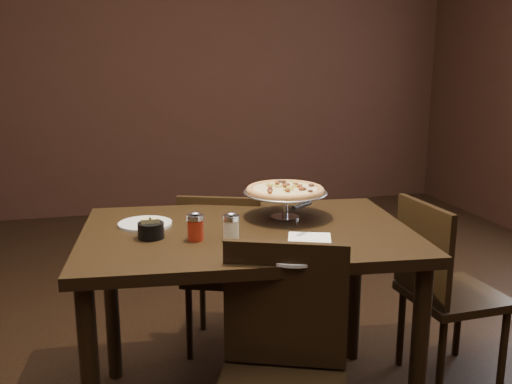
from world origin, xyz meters
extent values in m
cube|color=black|center=(0.00, 3.51, 1.40)|extent=(6.00, 0.02, 2.80)
cube|color=black|center=(0.07, 0.01, 0.80)|extent=(1.40, 1.01, 0.04)
cylinder|color=black|center=(0.62, -0.42, 0.39)|extent=(0.07, 0.07, 0.78)
cylinder|color=black|center=(-0.48, 0.45, 0.39)|extent=(0.07, 0.07, 0.78)
cylinder|color=black|center=(0.70, 0.32, 0.39)|extent=(0.07, 0.07, 0.78)
cylinder|color=#B6B6BD|center=(0.27, 0.14, 0.83)|extent=(0.12, 0.12, 0.01)
cylinder|color=#B6B6BD|center=(0.27, 0.14, 0.88)|extent=(0.03, 0.03, 0.10)
cylinder|color=#B6B6BD|center=(0.27, 0.14, 0.93)|extent=(0.09, 0.09, 0.01)
cylinder|color=#A8A9AE|center=(0.27, 0.14, 0.93)|extent=(0.35, 0.35, 0.01)
torus|color=#A8A9AE|center=(0.27, 0.14, 0.93)|extent=(0.36, 0.36, 0.01)
cylinder|color=#935A2C|center=(0.27, 0.14, 0.94)|extent=(0.33, 0.33, 0.01)
torus|color=#935A2C|center=(0.27, 0.14, 0.94)|extent=(0.34, 0.34, 0.03)
cylinder|color=#DBBA78|center=(0.27, 0.14, 0.95)|extent=(0.28, 0.28, 0.01)
cylinder|color=#F8EDC1|center=(-0.02, -0.10, 0.86)|extent=(0.06, 0.06, 0.08)
cylinder|color=#B6B6BD|center=(-0.02, -0.10, 0.91)|extent=(0.06, 0.06, 0.02)
ellipsoid|color=#B6B6BD|center=(-0.02, -0.10, 0.93)|extent=(0.03, 0.03, 0.01)
cylinder|color=maroon|center=(-0.15, -0.07, 0.86)|extent=(0.06, 0.06, 0.08)
cylinder|color=#B6B6BD|center=(-0.15, -0.07, 0.91)|extent=(0.06, 0.06, 0.02)
ellipsoid|color=#B6B6BD|center=(-0.15, -0.07, 0.93)|extent=(0.03, 0.03, 0.01)
cylinder|color=black|center=(-0.31, 0.00, 0.85)|extent=(0.10, 0.10, 0.06)
cube|color=tan|center=(-0.33, 0.00, 0.87)|extent=(0.04, 0.03, 0.07)
cube|color=tan|center=(-0.30, 0.00, 0.87)|extent=(0.04, 0.03, 0.07)
cube|color=white|center=(0.26, -0.21, 0.83)|extent=(0.20, 0.20, 0.02)
cylinder|color=white|center=(-0.32, 0.18, 0.83)|extent=(0.22, 0.22, 0.01)
cylinder|color=white|center=(0.15, -0.35, 0.83)|extent=(0.22, 0.22, 0.01)
cone|color=#B6B6BD|center=(0.26, -0.12, 0.94)|extent=(0.17, 0.17, 0.00)
cylinder|color=black|center=(0.26, -0.12, 0.94)|extent=(0.11, 0.10, 0.02)
cube|color=black|center=(0.10, 0.61, 0.41)|extent=(0.52, 0.52, 0.04)
cube|color=black|center=(0.04, 0.44, 0.65)|extent=(0.38, 0.17, 0.42)
cylinder|color=black|center=(0.31, 0.70, 0.20)|extent=(0.03, 0.03, 0.39)
cylinder|color=black|center=(0.01, 0.82, 0.20)|extent=(0.03, 0.03, 0.39)
cylinder|color=black|center=(0.20, 0.40, 0.20)|extent=(0.03, 0.03, 0.39)
cylinder|color=black|center=(-0.11, 0.52, 0.20)|extent=(0.03, 0.03, 0.39)
cube|color=black|center=(0.10, -0.41, 0.68)|extent=(0.40, 0.19, 0.44)
cube|color=black|center=(1.07, 0.04, 0.42)|extent=(0.43, 0.43, 0.04)
cube|color=black|center=(0.89, 0.03, 0.66)|extent=(0.05, 0.41, 0.43)
cylinder|color=black|center=(1.24, -0.12, 0.20)|extent=(0.03, 0.03, 0.40)
cylinder|color=black|center=(1.23, 0.21, 0.20)|extent=(0.03, 0.03, 0.40)
cylinder|color=black|center=(0.91, -0.13, 0.20)|extent=(0.03, 0.03, 0.40)
cylinder|color=black|center=(0.90, 0.19, 0.20)|extent=(0.03, 0.03, 0.40)
camera|label=1|loc=(-0.45, -2.12, 1.49)|focal=40.00mm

